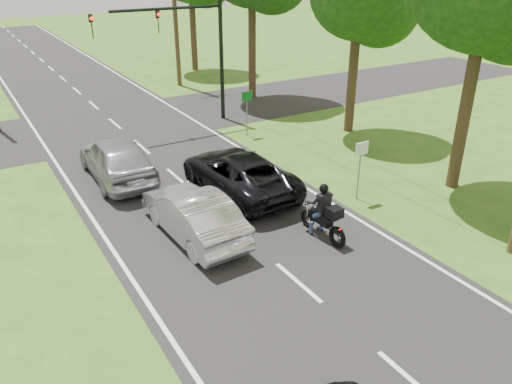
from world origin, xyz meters
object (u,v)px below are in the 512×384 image
Objects in this scene: silver_sedan at (193,214)px; motorcycle_rider at (324,217)px; dark_suv at (238,173)px; sign_white at (361,157)px; silver_suv at (116,158)px; traffic_signal at (186,40)px; sign_green at (247,102)px; utility_pole_far at (174,4)px.

motorcycle_rider is at bearing 144.89° from silver_sedan.
dark_suv is 4.33m from sign_white.
silver_sedan is 5.52m from silver_suv.
dark_suv is 4.82m from silver_suv.
traffic_signal is 3.00× the size of sign_green.
sign_green reaches higher than motorcycle_rider.
traffic_signal is at bearing 97.05° from sign_white.
traffic_signal reaches higher than sign_white.
silver_sedan is at bearing 35.09° from dark_suv.
sign_green reaches higher than silver_sedan.
dark_suv is 3.37m from silver_sedan.
traffic_signal is at bearing -104.70° from dark_suv.
dark_suv is at bearing 97.20° from motorcycle_rider.
dark_suv is at bearing 135.49° from silver_suv.
sign_green reaches higher than silver_suv.
silver_sedan is 6.09m from sign_white.
traffic_signal is 11.39m from sign_white.
silver_suv is (-3.97, 7.60, 0.16)m from motorcycle_rider.
sign_green is at bearing 88.57° from sign_white.
sign_white is (3.29, -2.68, 0.84)m from dark_suv.
sign_green is (6.85, 1.86, 0.73)m from silver_suv.
utility_pole_far is at bearing 85.49° from sign_white.
sign_white is (6.65, -6.14, 0.73)m from silver_suv.
utility_pole_far is (8.15, 12.88, 4.22)m from silver_suv.
traffic_signal is at bearing -109.68° from utility_pole_far.
silver_suv is at bearing 137.27° from sign_white.
motorcycle_rider reaches higher than silver_sedan.
silver_suv is at bearing -85.71° from silver_sedan.
motorcycle_rider reaches higher than dark_suv.
utility_pole_far is (2.86, 8.00, 0.95)m from traffic_signal.
traffic_signal reaches higher than silver_sedan.
sign_white is (5.99, -0.66, 0.85)m from silver_sedan.
silver_sedan is at bearing -114.11° from traffic_signal.
sign_white is 1.00× the size of sign_green.
silver_suv is at bearing -47.51° from dark_suv.
sign_white is 8.00m from sign_green.
motorcycle_rider is at bearing -151.43° from sign_white.
utility_pole_far is 19.39m from sign_white.
motorcycle_rider is 3.18m from sign_white.
traffic_signal reaches higher than dark_suv.
traffic_signal is at bearing 117.38° from sign_green.
motorcycle_rider is at bearing 118.94° from silver_suv.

